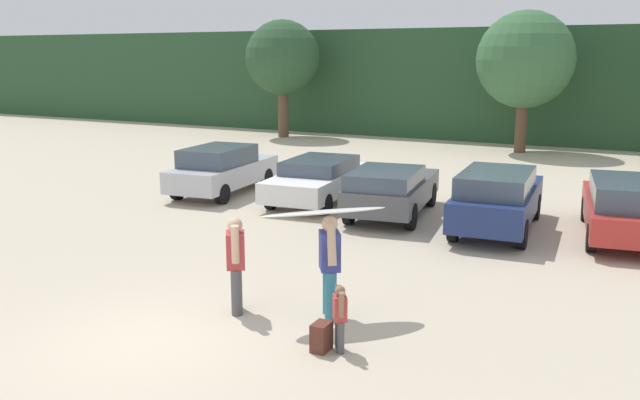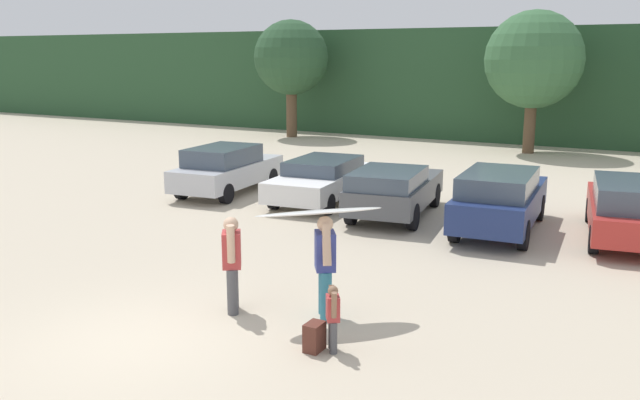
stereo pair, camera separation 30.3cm
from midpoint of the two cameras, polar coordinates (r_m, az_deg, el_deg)
The scene contains 14 objects.
ground_plane at distance 11.22m, azimuth -15.67°, elevation -11.63°, with size 120.00×120.00×0.00m, color beige.
hillside_ridge at distance 41.02m, azimuth 17.72°, elevation 9.59°, with size 108.00×12.00×5.84m, color #284C2D.
tree_center_left at distance 36.99m, azimuth -3.45°, elevation 11.99°, with size 4.03×4.03×6.33m.
tree_far_left at distance 32.21m, azimuth 16.88°, elevation 11.37°, with size 4.40×4.40×6.45m.
parked_car_silver at distance 22.05m, azimuth -8.76°, elevation 2.65°, with size 2.23×4.70×1.56m.
parked_car_white at distance 20.68m, azimuth -0.53°, elevation 1.86°, with size 2.37×4.94×1.32m.
parked_car_dark_gray at distance 18.75m, azimuth 5.63°, elevation 0.95°, with size 2.48×4.67×1.44m.
parked_car_navy at distance 17.65m, azimuth 14.45°, elevation 0.18°, with size 2.15×4.84×1.62m.
parked_car_red at distance 17.91m, azimuth 24.37°, elevation -0.53°, with size 2.57×5.00×1.54m.
person_adult at distance 11.46m, azimuth 0.07°, elevation -5.21°, with size 0.56×0.72×1.80m.
person_child at distance 10.31m, azimuth 0.85°, elevation -9.74°, with size 0.33×0.43×1.06m.
person_companion at distance 11.80m, azimuth -7.94°, elevation -5.03°, with size 0.55×0.70×1.72m.
surfboard_white at distance 11.35m, azimuth -0.41°, elevation -1.03°, with size 2.03×2.05×0.18m.
backpack_dropped at distance 10.46m, azimuth -0.73°, elevation -11.62°, with size 0.24×0.34×0.45m.
Camera 1 is at (7.06, -7.43, 4.47)m, focal length 37.45 mm.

